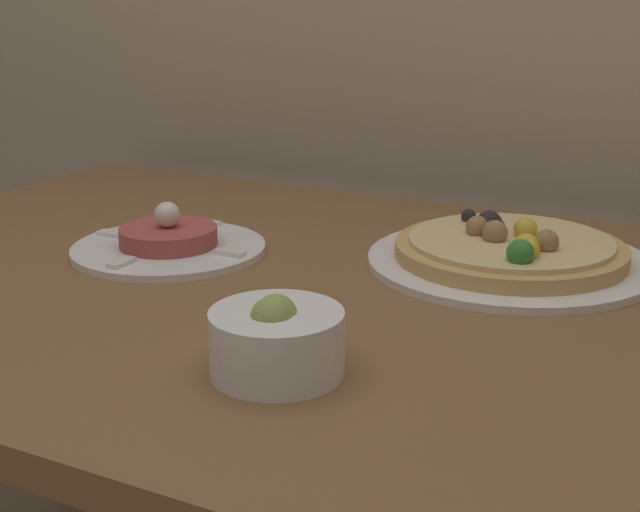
{
  "coord_description": "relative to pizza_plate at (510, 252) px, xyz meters",
  "views": [
    {
      "loc": [
        0.46,
        -0.43,
        1.12
      ],
      "look_at": [
        0.01,
        0.44,
        0.81
      ],
      "focal_mm": 50.0,
      "sensor_mm": 36.0,
      "label": 1
    }
  ],
  "objects": [
    {
      "name": "dining_table",
      "position": [
        -0.18,
        -0.18,
        -0.11
      ],
      "size": [
        1.38,
        0.89,
        0.77
      ],
      "color": "brown",
      "rests_on": "ground_plane"
    },
    {
      "name": "tartare_plate",
      "position": [
        -0.42,
        -0.15,
        -0.0
      ],
      "size": [
        0.25,
        0.25,
        0.07
      ],
      "color": "white",
      "rests_on": "dining_table"
    },
    {
      "name": "pizza_plate",
      "position": [
        0.0,
        0.0,
        0.0
      ],
      "size": [
        0.36,
        0.36,
        0.06
      ],
      "color": "white",
      "rests_on": "dining_table"
    },
    {
      "name": "small_bowl",
      "position": [
        -0.1,
        -0.41,
        0.02
      ],
      "size": [
        0.12,
        0.12,
        0.08
      ],
      "color": "white",
      "rests_on": "dining_table"
    }
  ]
}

